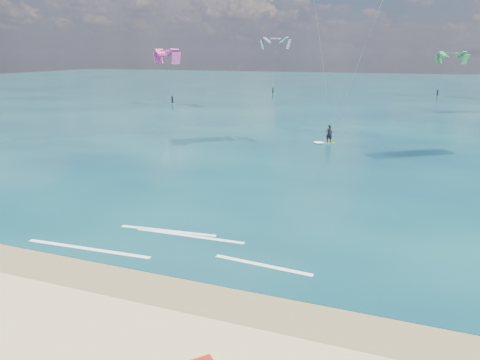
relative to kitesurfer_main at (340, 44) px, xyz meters
name	(u,v)px	position (x,y,z in m)	size (l,w,h in m)	color
ground	(303,133)	(-4.93, 9.10, -10.06)	(320.00, 320.00, 0.00)	tan
wet_sand_strip	(124,281)	(-4.93, -27.90, -10.06)	(320.00, 2.40, 0.01)	brown
sea	(354,90)	(-4.93, 73.10, -10.04)	(320.00, 200.00, 0.04)	#0A2637
kitesurfer_main	(340,44)	(0.00, 0.00, 0.00)	(9.36, 11.24, 19.55)	yellow
shoreline_foam	(168,244)	(-4.95, -24.04, -10.02)	(14.43, 3.99, 0.01)	white
distant_kites	(340,75)	(-5.25, 43.55, -4.92)	(61.07, 37.31, 12.19)	#94939B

